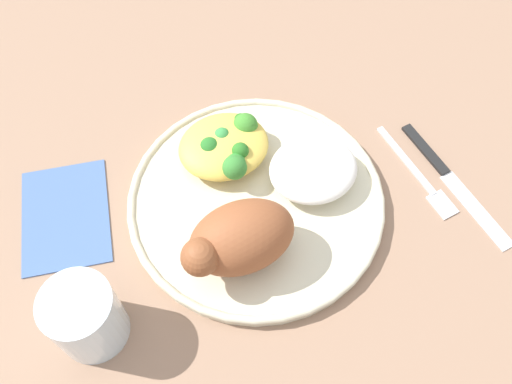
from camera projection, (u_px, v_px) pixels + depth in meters
ground_plane at (256, 204)px, 0.63m from camera, size 2.00×2.00×0.00m
plate at (256, 200)px, 0.63m from camera, size 0.29×0.29×0.02m
roasted_chicken at (238, 239)px, 0.55m from camera, size 0.12×0.08×0.07m
rice_pile at (315, 172)px, 0.62m from camera, size 0.10×0.09×0.03m
mac_cheese_with_broccoli at (226, 146)px, 0.63m from camera, size 0.11×0.10×0.04m
fork at (419, 175)px, 0.65m from camera, size 0.03×0.14×0.01m
knife at (446, 172)px, 0.65m from camera, size 0.04×0.19×0.01m
water_glass at (85, 317)px, 0.52m from camera, size 0.07×0.07×0.08m
napkin at (65, 215)px, 0.62m from camera, size 0.12×0.15×0.00m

